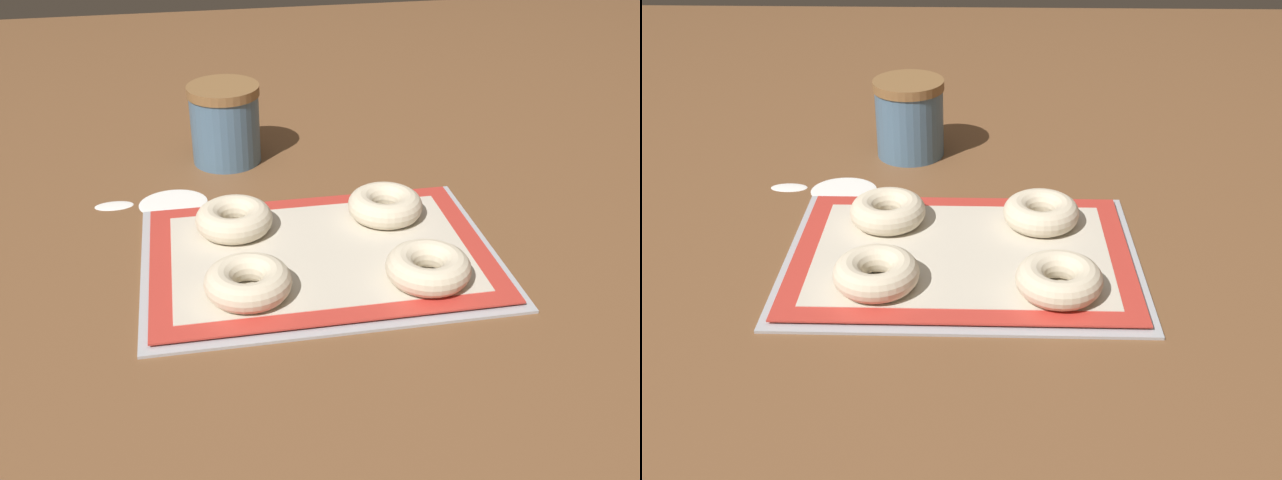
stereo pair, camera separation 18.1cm
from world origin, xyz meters
TOP-DOWN VIEW (x-y plane):
  - ground_plane at (0.00, 0.00)m, footprint 2.80×2.80m
  - baking_tray at (-0.01, -0.01)m, footprint 0.48×0.34m
  - baking_mat at (-0.01, -0.01)m, footprint 0.46×0.32m
  - bagel_front_left at (-0.12, -0.10)m, footprint 0.11×0.11m
  - bagel_front_right at (0.11, -0.11)m, footprint 0.11×0.11m
  - bagel_back_left at (-0.12, 0.06)m, footprint 0.11×0.11m
  - bagel_back_right at (0.10, 0.07)m, footprint 0.11×0.11m
  - flour_canister at (-0.11, 0.33)m, footprint 0.12×0.12m
  - flour_patch_near at (-0.30, 0.19)m, footprint 0.06×0.03m
  - flour_patch_far at (-0.21, 0.19)m, footprint 0.11×0.09m

SIDE VIEW (x-z plane):
  - ground_plane at x=0.00m, z-range 0.00..0.00m
  - flour_patch_near at x=-0.30m, z-range 0.00..0.00m
  - flour_patch_far at x=-0.21m, z-range 0.00..0.00m
  - baking_tray at x=-0.01m, z-range 0.00..0.01m
  - baking_mat at x=-0.01m, z-range 0.01..0.01m
  - bagel_front_left at x=-0.12m, z-range 0.01..0.05m
  - bagel_front_right at x=0.11m, z-range 0.01..0.05m
  - bagel_back_left at x=-0.12m, z-range 0.01..0.05m
  - bagel_back_right at x=0.10m, z-range 0.01..0.05m
  - flour_canister at x=-0.11m, z-range 0.00..0.13m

